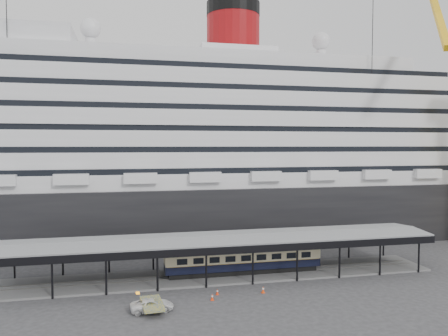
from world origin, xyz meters
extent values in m
plane|color=#333335|center=(0.00, 0.00, 0.00)|extent=(200.00, 200.00, 0.00)
cube|color=black|center=(0.00, 32.00, 5.00)|extent=(130.00, 30.00, 10.00)
cylinder|color=maroon|center=(8.00, 32.00, 37.40)|extent=(10.00, 10.00, 9.00)
cylinder|color=black|center=(8.00, 32.00, 42.65)|extent=(10.10, 10.10, 2.50)
sphere|color=silver|center=(-18.00, 32.00, 37.70)|extent=(3.60, 3.60, 3.60)
sphere|color=silver|center=(26.00, 32.00, 37.70)|extent=(3.60, 3.60, 3.60)
cube|color=slate|center=(0.00, 5.00, 0.12)|extent=(56.00, 8.00, 0.24)
cube|color=slate|center=(0.00, 4.28, 0.28)|extent=(54.00, 0.08, 0.10)
cube|color=slate|center=(0.00, 5.72, 0.28)|extent=(54.00, 0.08, 0.10)
cube|color=black|center=(0.00, 0.50, 4.45)|extent=(56.00, 0.18, 0.90)
cube|color=black|center=(0.00, 9.50, 4.45)|extent=(56.00, 0.18, 0.90)
cube|color=slate|center=(0.00, 5.00, 5.18)|extent=(56.00, 9.00, 0.24)
cylinder|color=black|center=(-29.22, 21.75, 23.60)|extent=(0.12, 0.12, 47.21)
cube|color=yellow|center=(39.13, 15.12, 39.20)|extent=(11.42, 18.78, 16.80)
cylinder|color=black|center=(30.26, 20.24, 23.60)|extent=(0.12, 0.12, 47.21)
imported|color=white|center=(-9.64, -5.15, 0.61)|extent=(4.56, 2.37, 1.23)
cube|color=black|center=(2.80, 5.00, 0.57)|extent=(19.65, 2.25, 0.66)
cube|color=black|center=(2.80, 5.00, 1.41)|extent=(20.59, 2.62, 1.03)
cube|color=beige|center=(2.80, 5.00, 2.53)|extent=(20.59, 2.66, 1.22)
cube|color=black|center=(2.80, 5.00, 3.33)|extent=(20.59, 2.62, 0.37)
cube|color=#F2360D|center=(-2.11, -1.78, 0.01)|extent=(0.35, 0.35, 0.03)
cone|color=#F2360D|center=(-2.11, -1.78, 0.35)|extent=(0.30, 0.30, 0.67)
cylinder|color=white|center=(-2.11, -1.78, 0.42)|extent=(0.21, 0.21, 0.13)
cube|color=#F43A0D|center=(-3.01, -3.42, 0.01)|extent=(0.42, 0.42, 0.03)
cone|color=#F43A0D|center=(-3.01, -3.42, 0.38)|extent=(0.35, 0.35, 0.71)
cylinder|color=white|center=(-3.01, -3.42, 0.45)|extent=(0.23, 0.23, 0.14)
cube|color=#F3430D|center=(3.19, -2.33, 0.02)|extent=(0.44, 0.44, 0.03)
cone|color=#F3430D|center=(3.19, -2.33, 0.41)|extent=(0.37, 0.37, 0.77)
cylinder|color=white|center=(3.19, -2.33, 0.48)|extent=(0.25, 0.25, 0.15)
camera|label=1|loc=(-12.01, -49.64, 17.03)|focal=35.00mm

